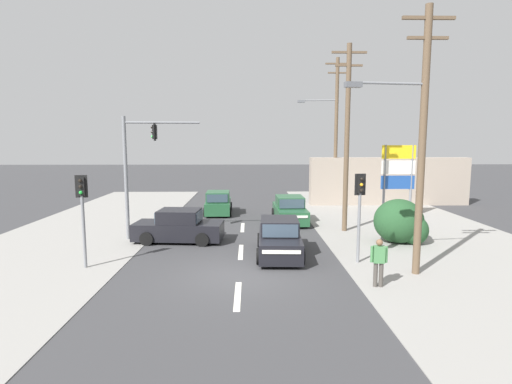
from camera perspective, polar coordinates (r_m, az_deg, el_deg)
The scene contains 20 objects.
ground_plane at distance 14.79m, azimuth -2.42°, elevation -11.71°, with size 140.00×140.00×0.00m, color #3A3A3D.
lane_dash_near at distance 12.91m, azimuth -2.64°, elevation -14.57°, with size 0.20×2.40×0.01m, color silver.
lane_dash_mid at distance 17.65m, azimuth -2.18°, elevation -8.53°, with size 0.20×2.40×0.01m, color silver.
lane_dash_far at distance 22.50m, azimuth -1.93°, elevation -5.08°, with size 0.20×2.40×0.01m, color silver.
kerb_right_verge at distance 18.79m, azimuth 26.70°, elevation -8.31°, with size 10.00×44.00×0.02m, color gray.
kerb_left_verge at distance 20.61m, azimuth -26.67°, elevation -6.98°, with size 8.00×40.00×0.02m, color gray.
utility_pole_foreground_right at distance 15.13m, azimuth 22.26°, elevation 7.66°, with size 3.77×0.64×9.38m.
utility_pole_midground_right at distance 21.63m, azimuth 12.87°, elevation 7.92°, with size 1.80×0.26×9.77m.
utility_pole_background_right at distance 30.57m, azimuth 11.14°, elevation 8.99°, with size 3.77×0.66×10.88m.
traffic_signal_mast at distance 20.17m, azimuth -16.67°, elevation 4.18°, with size 3.69×0.44×6.00m.
pedestal_signal_right_kerb at distance 16.09m, azimuth 14.59°, elevation -1.51°, with size 0.44×0.30×3.56m.
pedestal_signal_left_kerb at distance 16.28m, azimuth -23.56°, elevation -1.78°, with size 0.44×0.30×3.56m.
shopping_plaza_sign at distance 26.57m, azimuth 19.64°, elevation 2.89°, with size 2.10×0.16×4.60m.
roadside_bush at distance 20.11m, azimuth 20.03°, elevation -4.13°, with size 2.43×2.09×2.10m.
shopfront_wall_far at distance 31.96m, azimuth 18.43°, elevation 1.47°, with size 12.00×1.00×3.60m, color #A39384.
sedan_receding_far at distance 23.94m, azimuth 4.84°, elevation -2.65°, with size 1.98×4.28×1.56m.
sedan_oncoming_mid at distance 19.62m, azimuth -10.96°, elevation -4.95°, with size 4.35×2.14×1.56m.
hatchback_oncoming_near at distance 26.69m, azimuth -5.41°, elevation -1.63°, with size 1.85×3.68×1.53m.
sedan_crossing_left at distance 17.05m, azimuth 3.35°, elevation -6.67°, with size 2.01×4.30×1.56m.
pedestrian_at_kerb at distance 13.89m, azimuth 17.14°, elevation -9.28°, with size 0.56×0.26×1.63m.
Camera 1 is at (0.36, -13.98, 4.79)m, focal length 28.00 mm.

